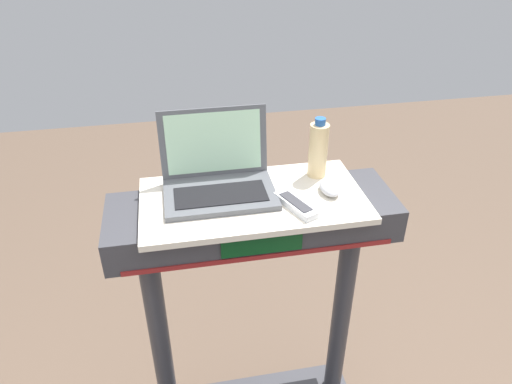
{
  "coord_description": "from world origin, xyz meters",
  "views": [
    {
      "loc": [
        -0.22,
        -0.51,
        1.93
      ],
      "look_at": [
        0.0,
        0.65,
        1.19
      ],
      "focal_mm": 33.69,
      "sensor_mm": 36.0,
      "label": 1
    }
  ],
  "objects_px": {
    "computer_mouse": "(330,187)",
    "water_bottle": "(318,149)",
    "laptop": "(218,177)",
    "tv_remote": "(295,205)"
  },
  "relations": [
    {
      "from": "computer_mouse",
      "to": "tv_remote",
      "type": "bearing_deg",
      "value": -151.01
    },
    {
      "from": "computer_mouse",
      "to": "water_bottle",
      "type": "xyz_separation_m",
      "value": [
        -0.01,
        0.11,
        0.08
      ]
    },
    {
      "from": "computer_mouse",
      "to": "water_bottle",
      "type": "relative_size",
      "value": 0.5
    },
    {
      "from": "laptop",
      "to": "computer_mouse",
      "type": "xyz_separation_m",
      "value": [
        0.34,
        -0.08,
        -0.03
      ]
    },
    {
      "from": "computer_mouse",
      "to": "tv_remote",
      "type": "height_order",
      "value": "computer_mouse"
    },
    {
      "from": "laptop",
      "to": "tv_remote",
      "type": "relative_size",
      "value": 2.04
    },
    {
      "from": "laptop",
      "to": "water_bottle",
      "type": "bearing_deg",
      "value": 5.45
    },
    {
      "from": "computer_mouse",
      "to": "tv_remote",
      "type": "distance_m",
      "value": 0.14
    },
    {
      "from": "water_bottle",
      "to": "tv_remote",
      "type": "bearing_deg",
      "value": -123.65
    },
    {
      "from": "water_bottle",
      "to": "computer_mouse",
      "type": "bearing_deg",
      "value": -86.18
    }
  ]
}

